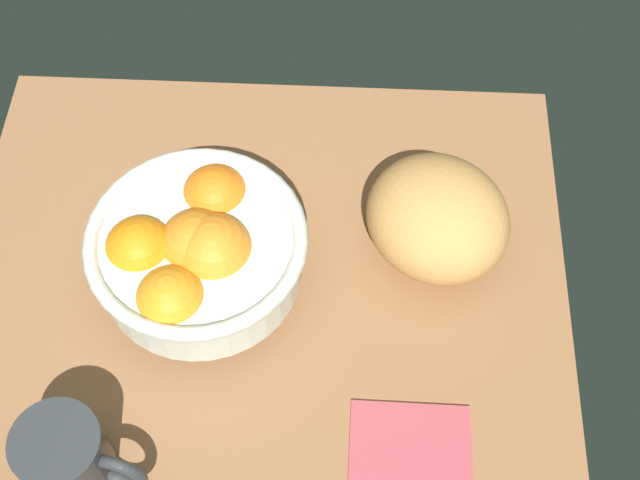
% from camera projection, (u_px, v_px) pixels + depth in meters
% --- Properties ---
extents(ground_plane, '(0.68, 0.60, 0.03)m').
position_uv_depth(ground_plane, '(262.00, 296.00, 1.00)').
color(ground_plane, '#8E603B').
extents(fruit_bowl, '(0.23, 0.23, 0.12)m').
position_uv_depth(fruit_bowl, '(196.00, 252.00, 0.94)').
color(fruit_bowl, silver).
rests_on(fruit_bowl, ground).
extents(bread_loaf, '(0.22, 0.22, 0.11)m').
position_uv_depth(bread_loaf, '(437.00, 218.00, 0.97)').
color(bread_loaf, tan).
rests_on(bread_loaf, ground).
extents(napkin_folded, '(0.12, 0.09, 0.01)m').
position_uv_depth(napkin_folded, '(411.00, 444.00, 0.89)').
color(napkin_folded, '#B14650').
rests_on(napkin_folded, ground).
extents(mug, '(0.13, 0.09, 0.09)m').
position_uv_depth(mug, '(68.00, 457.00, 0.85)').
color(mug, '#2D3032').
rests_on(mug, ground).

